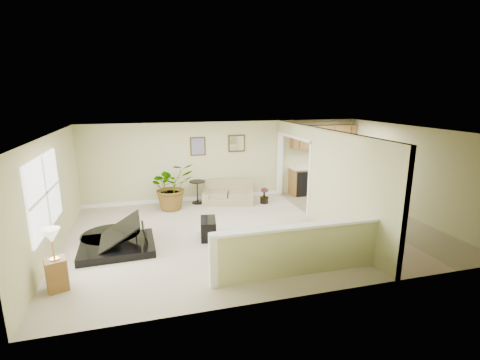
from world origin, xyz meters
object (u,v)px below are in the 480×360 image
object	(u,v)px
piano_bench	(208,229)
loveseat	(228,191)
palm_plant	(172,186)
lamp_stand	(55,264)
small_plant	(264,197)
accent_table	(197,189)
piano	(114,221)

from	to	relation	value
piano_bench	loveseat	size ratio (longest dim) A/B	0.38
palm_plant	lamp_stand	size ratio (longest dim) A/B	1.37
piano_bench	palm_plant	distance (m)	2.56
loveseat	small_plant	bearing A→B (deg)	-6.21
piano_bench	small_plant	bearing A→B (deg)	45.71
loveseat	small_plant	xyz separation A→B (m)	(1.07, -0.44, -0.13)
accent_table	lamp_stand	size ratio (longest dim) A/B	0.63
piano_bench	palm_plant	bearing A→B (deg)	104.99
lamp_stand	palm_plant	bearing A→B (deg)	60.03
small_plant	lamp_stand	distance (m)	6.36
small_plant	lamp_stand	size ratio (longest dim) A/B	0.44
loveseat	accent_table	world-z (taller)	loveseat
loveseat	accent_table	xyz separation A→B (m)	(-0.95, 0.12, 0.12)
loveseat	small_plant	distance (m)	1.16
loveseat	palm_plant	xyz separation A→B (m)	(-1.76, -0.23, 0.35)
accent_table	small_plant	xyz separation A→B (m)	(2.02, -0.56, -0.25)
palm_plant	piano_bench	bearing A→B (deg)	-75.01
piano_bench	loveseat	bearing A→B (deg)	67.49
small_plant	palm_plant	bearing A→B (deg)	175.89
piano_bench	lamp_stand	size ratio (longest dim) A/B	0.61
piano_bench	palm_plant	xyz separation A→B (m)	(-0.65, 2.43, 0.46)
accent_table	palm_plant	size ratio (longest dim) A/B	0.46
piano_bench	accent_table	xyz separation A→B (m)	(0.15, 2.79, 0.23)
loveseat	lamp_stand	world-z (taller)	lamp_stand
loveseat	lamp_stand	xyz separation A→B (m)	(-4.05, -4.21, 0.14)
small_plant	accent_table	bearing A→B (deg)	164.48
piano	palm_plant	size ratio (longest dim) A/B	1.27
lamp_stand	piano	bearing A→B (deg)	61.34
accent_table	piano_bench	bearing A→B (deg)	-93.16
palm_plant	small_plant	xyz separation A→B (m)	(2.82, -0.20, -0.48)
loveseat	lamp_stand	bearing A→B (deg)	-117.86
piano_bench	accent_table	world-z (taller)	accent_table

